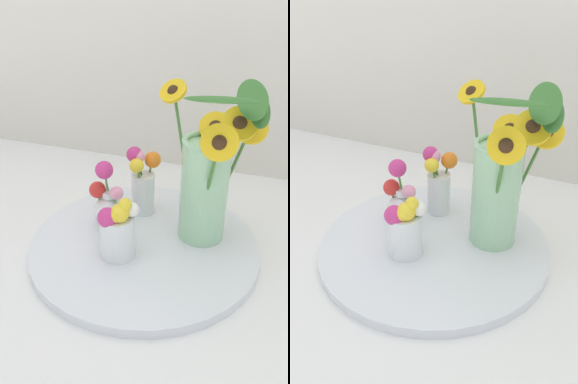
% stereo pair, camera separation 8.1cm
% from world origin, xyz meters
% --- Properties ---
extents(ground_plane, '(6.00, 6.00, 0.00)m').
position_xyz_m(ground_plane, '(0.00, 0.00, 0.00)').
color(ground_plane, white).
extents(serving_tray, '(0.53, 0.53, 0.02)m').
position_xyz_m(serving_tray, '(-0.04, 0.08, 0.01)').
color(serving_tray, silver).
rests_on(serving_tray, ground_plane).
extents(mason_jar_sunflowers, '(0.27, 0.28, 0.36)m').
position_xyz_m(mason_jar_sunflowers, '(0.09, 0.15, 0.18)').
color(mason_jar_sunflowers, '#99CC9E').
rests_on(mason_jar_sunflowers, serving_tray).
extents(vase_small_center, '(0.08, 0.08, 0.15)m').
position_xyz_m(vase_small_center, '(-0.07, 0.01, 0.09)').
color(vase_small_center, white).
rests_on(vase_small_center, serving_tray).
extents(vase_bulb_right, '(0.09, 0.08, 0.18)m').
position_xyz_m(vase_bulb_right, '(-0.14, 0.11, 0.08)').
color(vase_bulb_right, white).
rests_on(vase_bulb_right, serving_tray).
extents(vase_small_back, '(0.08, 0.09, 0.18)m').
position_xyz_m(vase_small_back, '(-0.08, 0.20, 0.11)').
color(vase_small_back, white).
rests_on(vase_small_back, serving_tray).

